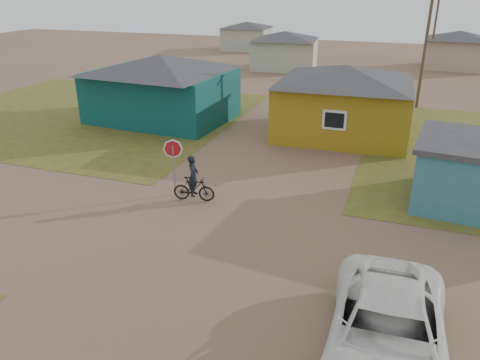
# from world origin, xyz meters

# --- Properties ---
(ground) EXTENTS (120.00, 120.00, 0.00)m
(ground) POSITION_xyz_m (0.00, 0.00, 0.00)
(ground) COLOR #81614A
(grass_nw) EXTENTS (20.00, 18.00, 0.00)m
(grass_nw) POSITION_xyz_m (-14.00, 13.00, 0.01)
(grass_nw) COLOR olive
(grass_nw) RESTS_ON ground
(house_teal) EXTENTS (8.93, 7.08, 4.00)m
(house_teal) POSITION_xyz_m (-8.50, 13.50, 2.05)
(house_teal) COLOR #0B3E3C
(house_teal) RESTS_ON ground
(house_yellow) EXTENTS (7.72, 6.76, 3.90)m
(house_yellow) POSITION_xyz_m (2.50, 14.00, 2.00)
(house_yellow) COLOR #9E7A18
(house_yellow) RESTS_ON ground
(house_pale_west) EXTENTS (7.04, 6.15, 3.60)m
(house_pale_west) POSITION_xyz_m (-6.00, 34.00, 1.86)
(house_pale_west) COLOR #AAB69C
(house_pale_west) RESTS_ON ground
(house_beige_east) EXTENTS (6.95, 6.05, 3.60)m
(house_beige_east) POSITION_xyz_m (10.00, 40.00, 1.86)
(house_beige_east) COLOR tan
(house_beige_east) RESTS_ON ground
(house_pale_north) EXTENTS (6.28, 5.81, 3.40)m
(house_pale_north) POSITION_xyz_m (-14.00, 46.00, 1.75)
(house_pale_north) COLOR #AAB69C
(house_pale_north) RESTS_ON ground
(utility_pole_near) EXTENTS (1.40, 0.20, 8.00)m
(utility_pole_near) POSITION_xyz_m (6.50, 22.00, 4.14)
(utility_pole_near) COLOR brown
(utility_pole_near) RESTS_ON ground
(utility_pole_far) EXTENTS (1.40, 0.20, 8.00)m
(utility_pole_far) POSITION_xyz_m (7.50, 38.00, 4.14)
(utility_pole_far) COLOR brown
(utility_pole_far) RESTS_ON ground
(stop_sign) EXTENTS (0.78, 0.07, 2.37)m
(stop_sign) POSITION_xyz_m (-2.64, 3.55, 1.75)
(stop_sign) COLOR gray
(stop_sign) RESTS_ON ground
(cyclist) EXTENTS (1.71, 0.75, 1.87)m
(cyclist) POSITION_xyz_m (-1.70, 3.33, 0.68)
(cyclist) COLOR black
(cyclist) RESTS_ON ground
(vehicle) EXTENTS (2.77, 5.75, 1.58)m
(vehicle) POSITION_xyz_m (5.95, -3.01, 0.79)
(vehicle) COLOR white
(vehicle) RESTS_ON ground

